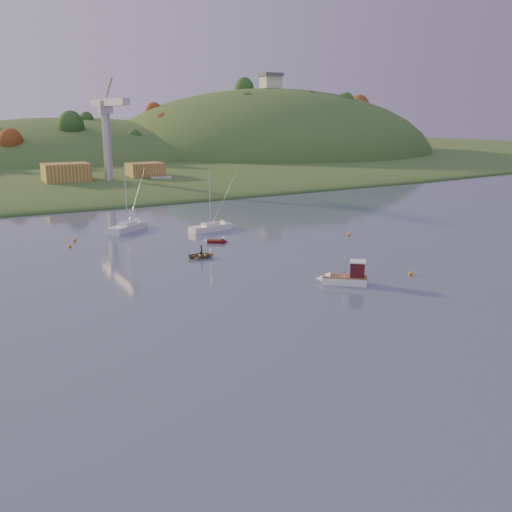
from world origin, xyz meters
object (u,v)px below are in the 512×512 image
canoe (202,255)px  red_tender (220,242)px  sailboat_near (128,227)px  fishing_boat (341,277)px  sailboat_far (211,227)px

canoe → red_tender: red_tender is taller
sailboat_near → canoe: size_ratio=3.15×
fishing_boat → sailboat_near: bearing=-33.5°
fishing_boat → sailboat_near: 44.26m
sailboat_near → red_tender: (9.50, -16.04, -0.51)m
sailboat_far → red_tender: bearing=-115.5°
sailboat_near → canoe: 23.42m
fishing_boat → red_tender: 26.63m
sailboat_near → red_tender: sailboat_near is taller
red_tender → canoe: bearing=-98.2°
sailboat_far → canoe: bearing=-128.1°
fishing_boat → red_tender: bearing=-43.6°
canoe → sailboat_near: bearing=17.5°
fishing_boat → sailboat_near: sailboat_near is taller
fishing_boat → sailboat_near: (-12.26, 42.53, -0.10)m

